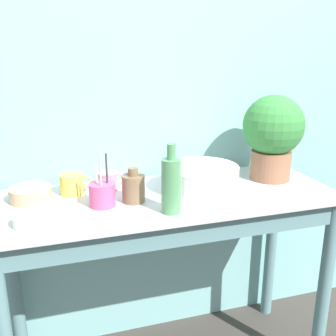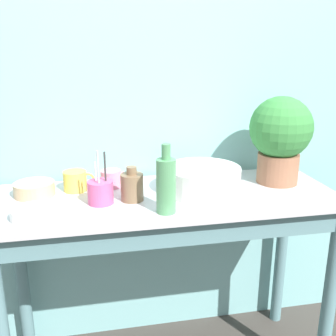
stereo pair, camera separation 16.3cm
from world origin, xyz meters
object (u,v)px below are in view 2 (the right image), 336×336
utensil_cup (100,192)px  bowl_small_tan (34,189)px  potted_plant (280,135)px  bowl_wash_large (202,179)px  mug_pink (111,179)px  bowl_small_enamel_white (31,213)px  bottle_tall (166,184)px  bottle_short (132,186)px  mug_yellow (76,181)px

utensil_cup → bowl_small_tan: bearing=152.1°
potted_plant → bowl_wash_large: 0.42m
mug_pink → potted_plant: bearing=-6.0°
bowl_small_enamel_white → utensil_cup: size_ratio=0.63×
bottle_tall → bowl_small_enamel_white: size_ratio=1.85×
potted_plant → utensil_cup: size_ratio=1.75×
bowl_small_tan → bottle_short: bearing=-18.6°
mug_pink → bowl_small_enamel_white: 0.42m
utensil_cup → bowl_small_enamel_white: bearing=-157.9°
bowl_small_enamel_white → bowl_small_tan: 0.25m
mug_pink → mug_yellow: (-0.16, -0.02, 0.01)m
mug_yellow → utensil_cup: 0.20m
mug_yellow → bowl_small_enamel_white: 0.31m
bowl_wash_large → bowl_small_enamel_white: bowl_wash_large is taller
bottle_tall → utensil_cup: bearing=149.8°
bowl_small_enamel_white → utensil_cup: bearing=22.1°
bowl_small_enamel_white → bowl_small_tan: (-0.02, 0.25, 0.01)m
bottle_tall → bowl_small_tan: size_ratio=1.57×
bowl_wash_large → bottle_tall: bottle_tall is taller
bowl_wash_large → bottle_short: (-0.31, -0.04, 0.00)m
bottle_short → bowl_small_tan: 0.42m
bowl_small_tan → utensil_cup: utensil_cup is taller
potted_plant → bottle_tall: potted_plant is taller
bowl_small_tan → utensil_cup: bearing=-27.9°
bowl_small_tan → bowl_small_enamel_white: bearing=-86.1°
mug_yellow → bottle_tall: bearing=-42.1°
bottle_tall → bowl_small_enamel_white: 0.51m
potted_plant → mug_yellow: potted_plant is taller
mug_yellow → bowl_small_enamel_white: bearing=-119.4°
potted_plant → utensil_cup: bearing=-172.6°
mug_pink → mug_yellow: bearing=-174.0°
bottle_tall → mug_pink: bottle_tall is taller
potted_plant → mug_yellow: 0.93m
bottle_short → bowl_small_enamel_white: bearing=-163.5°
mug_pink → mug_yellow: size_ratio=0.91×
mug_yellow → utensil_cup: bearing=-58.8°
bowl_small_tan → utensil_cup: (0.27, -0.14, 0.02)m
mug_pink → bottle_short: bearing=-67.2°
bowl_wash_large → mug_yellow: size_ratio=2.44×
potted_plant → bottle_short: size_ratio=2.79×
bottle_short → bowl_small_enamel_white: 0.40m
bottle_short → mug_pink: size_ratio=1.16×
potted_plant → bowl_small_tan: (-1.09, 0.04, -0.20)m
utensil_cup → potted_plant: bearing=7.4°
mug_pink → bottle_tall: bearing=-60.2°
bottle_short → utensil_cup: 0.13m
bowl_wash_large → bottle_short: bottle_short is taller
bowl_small_tan → potted_plant: bearing=-2.1°
mug_pink → mug_yellow: mug_yellow is taller
bottle_short → mug_yellow: size_ratio=1.06×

